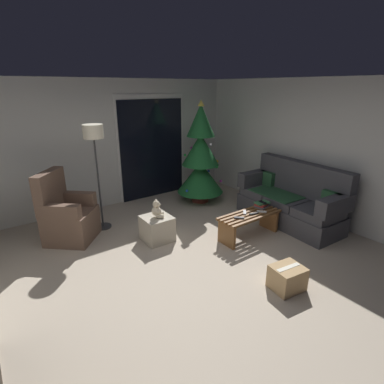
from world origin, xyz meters
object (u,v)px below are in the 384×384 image
object	(u,v)px
armchair	(67,216)
book_stack	(262,205)
remote_graphite	(239,218)
teddy_bear_cream	(157,210)
coffee_table	(249,221)
floor_lamp	(94,142)
remote_silver	(245,212)
cell_phone	(263,202)
remote_black	(254,214)
christmas_tree	(200,159)
couch	(291,201)
ottoman	(157,228)
remote_white	(262,212)
cardboard_box_taped_mid_floor	(287,278)

from	to	relation	value
armchair	book_stack	bearing A→B (deg)	-29.43
remote_graphite	teddy_bear_cream	xyz separation A→B (m)	(-0.99, 0.81, 0.10)
coffee_table	floor_lamp	world-z (taller)	floor_lamp
remote_silver	floor_lamp	bearing A→B (deg)	0.61
coffee_table	cell_phone	size ratio (longest dim) A/B	7.64
remote_black	floor_lamp	xyz separation A→B (m)	(-1.85, 1.81, 1.09)
remote_silver	cell_phone	xyz separation A→B (m)	(0.42, -0.00, 0.08)
floor_lamp	remote_silver	bearing A→B (deg)	-43.58
remote_graphite	christmas_tree	size ratio (longest dim) A/B	0.07
couch	remote_black	bearing A→B (deg)	-178.20
teddy_bear_cream	floor_lamp	bearing A→B (deg)	119.57
floor_lamp	coffee_table	bearing A→B (deg)	-44.05
couch	remote_silver	size ratio (longest dim) A/B	12.70
floor_lamp	remote_graphite	bearing A→B (deg)	-49.08
cell_phone	coffee_table	bearing A→B (deg)	-157.61
teddy_bear_cream	book_stack	bearing A→B (deg)	-23.15
book_stack	floor_lamp	bearing A→B (deg)	142.61
coffee_table	cell_phone	world-z (taller)	cell_phone
floor_lamp	teddy_bear_cream	bearing A→B (deg)	-60.43
remote_graphite	teddy_bear_cream	size ratio (longest dim) A/B	0.55
remote_black	christmas_tree	xyz separation A→B (m)	(0.31, 1.81, 0.51)
remote_silver	ottoman	distance (m)	1.44
couch	teddy_bear_cream	size ratio (longest dim) A/B	6.94
remote_black	remote_graphite	bearing A→B (deg)	-83.67
coffee_table	remote_white	xyz separation A→B (m)	(0.20, -0.07, 0.15)
floor_lamp	ottoman	distance (m)	1.71
cell_phone	floor_lamp	bearing A→B (deg)	154.27
remote_graphite	armchair	world-z (taller)	armchair
remote_graphite	cell_phone	world-z (taller)	cell_phone
remote_white	book_stack	world-z (taller)	book_stack
remote_white	ottoman	size ratio (longest dim) A/B	0.35
coffee_table	teddy_bear_cream	distance (m)	1.51
christmas_tree	armchair	bearing A→B (deg)	-177.73
couch	cardboard_box_taped_mid_floor	distance (m)	2.07
teddy_bear_cream	remote_black	bearing A→B (deg)	-32.66
teddy_bear_cream	remote_silver	bearing A→B (deg)	-30.31
ottoman	teddy_bear_cream	size ratio (longest dim) A/B	1.54
book_stack	ottoman	size ratio (longest dim) A/B	0.60
remote_white	armchair	bearing A→B (deg)	106.71
ottoman	couch	bearing A→B (deg)	-19.22
cell_phone	cardboard_box_taped_mid_floor	bearing A→B (deg)	-115.55
remote_black	cell_phone	world-z (taller)	cell_phone
floor_lamp	cardboard_box_taped_mid_floor	size ratio (longest dim) A/B	4.28
couch	remote_white	world-z (taller)	couch
remote_white	ottoman	xyz separation A→B (m)	(-1.47, 0.86, -0.22)
floor_lamp	couch	bearing A→B (deg)	-31.80
couch	coffee_table	distance (m)	1.06
teddy_bear_cream	couch	bearing A→B (deg)	-19.16
teddy_bear_cream	christmas_tree	bearing A→B (deg)	31.25
remote_graphite	christmas_tree	world-z (taller)	christmas_tree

